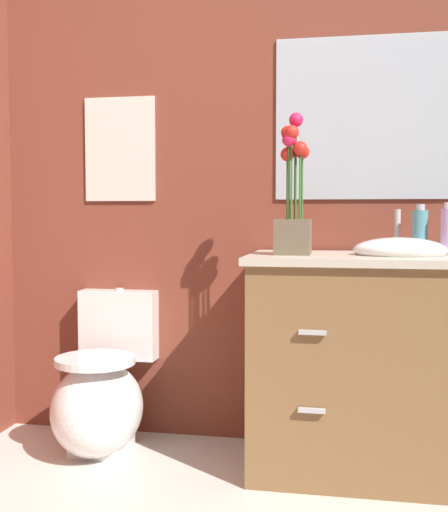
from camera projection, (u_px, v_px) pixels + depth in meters
name	position (u px, v px, depth m)	size (l,w,h in m)	color
wall_back	(331.00, 165.00, 2.94)	(4.13, 0.05, 2.50)	brown
toilet	(101.00, 396.00, 2.89)	(0.38, 0.59, 0.69)	white
vanity_cabinet	(367.00, 362.00, 2.64)	(0.94, 0.56, 1.06)	brown
flower_vase	(293.00, 204.00, 2.62)	(0.14, 0.14, 0.56)	brown
soap_bottle	(448.00, 231.00, 2.59)	(0.05, 0.05, 0.21)	#B28CBF
lotion_bottle	(420.00, 231.00, 2.66)	(0.06, 0.06, 0.20)	teal
wall_poster	(120.00, 149.00, 3.08)	(0.34, 0.01, 0.48)	silver
wall_mirror	(369.00, 118.00, 2.86)	(0.80, 0.01, 0.70)	#B2BCC6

